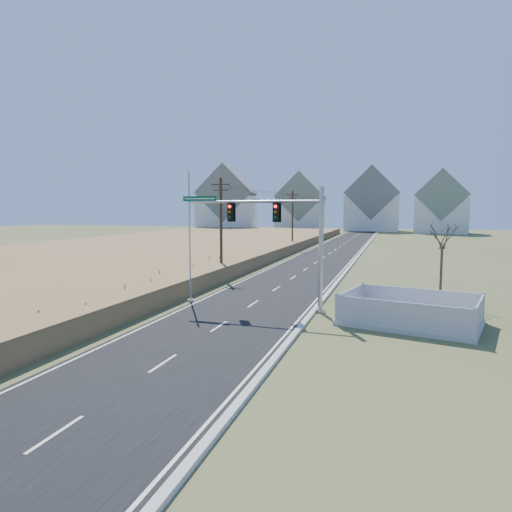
# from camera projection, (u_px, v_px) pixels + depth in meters

# --- Properties ---
(ground) EXTENTS (260.00, 260.00, 0.00)m
(ground) POSITION_uv_depth(u_px,v_px,m) (232.00, 319.00, 25.74)
(ground) COLOR #434B24
(ground) RESTS_ON ground
(road) EXTENTS (8.00, 180.00, 0.06)m
(road) POSITION_uv_depth(u_px,v_px,m) (338.00, 248.00, 73.30)
(road) COLOR black
(road) RESTS_ON ground
(curb) EXTENTS (0.30, 180.00, 0.18)m
(curb) POSITION_uv_depth(u_px,v_px,m) (365.00, 248.00, 72.09)
(curb) COLOR #B2AFA8
(curb) RESTS_ON ground
(reed_marsh) EXTENTS (38.00, 110.00, 1.30)m
(reed_marsh) POSITION_uv_depth(u_px,v_px,m) (175.00, 245.00, 70.72)
(reed_marsh) COLOR olive
(reed_marsh) RESTS_ON ground
(utility_pole_near) EXTENTS (1.80, 0.26, 9.00)m
(utility_pole_near) POSITION_uv_depth(u_px,v_px,m) (221.00, 226.00, 41.43)
(utility_pole_near) COLOR #422D1E
(utility_pole_near) RESTS_ON ground
(utility_pole_mid) EXTENTS (1.80, 0.26, 9.00)m
(utility_pole_mid) POSITION_uv_depth(u_px,v_px,m) (292.00, 219.00, 69.97)
(utility_pole_mid) COLOR #422D1E
(utility_pole_mid) RESTS_ON ground
(utility_pole_far) EXTENTS (1.80, 0.26, 9.00)m
(utility_pole_far) POSITION_uv_depth(u_px,v_px,m) (322.00, 216.00, 98.50)
(utility_pole_far) COLOR #422D1E
(utility_pole_far) RESTS_ON ground
(condo_nw) EXTENTS (17.69, 13.38, 19.05)m
(condo_nw) POSITION_uv_depth(u_px,v_px,m) (227.00, 204.00, 131.15)
(condo_nw) COLOR silver
(condo_nw) RESTS_ON ground
(condo_nnw) EXTENTS (14.93, 11.17, 17.03)m
(condo_nnw) POSITION_uv_depth(u_px,v_px,m) (301.00, 207.00, 133.02)
(condo_nnw) COLOR silver
(condo_nnw) RESTS_ON ground
(condo_n) EXTENTS (15.27, 10.20, 18.54)m
(condo_n) POSITION_uv_depth(u_px,v_px,m) (372.00, 204.00, 130.93)
(condo_n) COLOR silver
(condo_n) RESTS_ON ground
(condo_ne) EXTENTS (14.12, 10.51, 16.52)m
(condo_ne) POSITION_uv_depth(u_px,v_px,m) (442.00, 207.00, 118.15)
(condo_ne) COLOR silver
(condo_ne) RESTS_ON ground
(traffic_signal_mast) EXTENTS (9.41, 0.74, 7.49)m
(traffic_signal_mast) POSITION_uv_depth(u_px,v_px,m) (290.00, 236.00, 27.53)
(traffic_signal_mast) COLOR #9EA0A5
(traffic_signal_mast) RESTS_ON ground
(fence_enclosure) EXTENTS (7.93, 6.29, 1.61)m
(fence_enclosure) POSITION_uv_depth(u_px,v_px,m) (410.00, 318.00, 24.56)
(fence_enclosure) COLOR #B7B5AD
(fence_enclosure) RESTS_ON ground
(open_sign) EXTENTS (0.49, 0.29, 0.65)m
(open_sign) POSITION_uv_depth(u_px,v_px,m) (379.00, 317.00, 24.73)
(open_sign) COLOR white
(open_sign) RESTS_ON ground
(flagpole) EXTENTS (0.39, 0.39, 8.67)m
(flagpole) POSITION_uv_depth(u_px,v_px,m) (190.00, 250.00, 30.17)
(flagpole) COLOR #B7B5AD
(flagpole) RESTS_ON ground
(bare_tree) EXTENTS (2.12, 2.12, 5.61)m
(bare_tree) POSITION_uv_depth(u_px,v_px,m) (443.00, 234.00, 30.06)
(bare_tree) COLOR #4C3F33
(bare_tree) RESTS_ON ground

